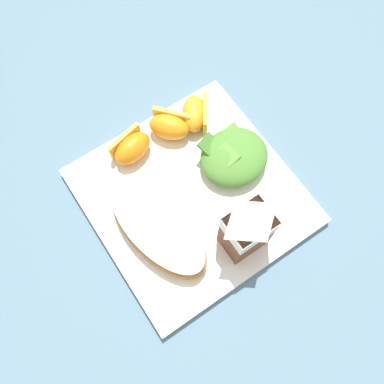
# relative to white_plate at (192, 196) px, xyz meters

# --- Properties ---
(ground) EXTENTS (3.00, 3.00, 0.00)m
(ground) POSITION_rel_white_plate_xyz_m (0.00, 0.00, -0.01)
(ground) COLOR slate
(white_plate) EXTENTS (0.28, 0.28, 0.02)m
(white_plate) POSITION_rel_white_plate_xyz_m (0.00, 0.00, 0.00)
(white_plate) COLOR white
(white_plate) RESTS_ON ground
(cheesy_pizza_bread) EXTENTS (0.11, 0.18, 0.04)m
(cheesy_pizza_bread) POSITION_rel_white_plate_xyz_m (0.07, 0.02, 0.03)
(cheesy_pizza_bread) COLOR #B77F42
(cheesy_pizza_bread) RESTS_ON white_plate
(green_salad_pile) EXTENTS (0.10, 0.09, 0.04)m
(green_salad_pile) POSITION_rel_white_plate_xyz_m (-0.08, -0.01, 0.03)
(green_salad_pile) COLOR #4C8433
(green_salad_pile) RESTS_ON white_plate
(milk_carton) EXTENTS (0.06, 0.04, 0.11)m
(milk_carton) POSITION_rel_white_plate_xyz_m (-0.02, 0.09, 0.07)
(milk_carton) COLOR brown
(milk_carton) RESTS_ON white_plate
(orange_wedge_front) EXTENTS (0.06, 0.07, 0.04)m
(orange_wedge_front) POSITION_rel_white_plate_xyz_m (-0.07, -0.10, 0.03)
(orange_wedge_front) COLOR orange
(orange_wedge_front) RESTS_ON white_plate
(orange_wedge_middle) EXTENTS (0.07, 0.07, 0.04)m
(orange_wedge_middle) POSITION_rel_white_plate_xyz_m (-0.03, -0.10, 0.03)
(orange_wedge_middle) COLOR orange
(orange_wedge_middle) RESTS_ON white_plate
(orange_wedge_rear) EXTENTS (0.07, 0.05, 0.04)m
(orange_wedge_rear) POSITION_rel_white_plate_xyz_m (0.04, -0.10, 0.03)
(orange_wedge_rear) COLOR orange
(orange_wedge_rear) RESTS_ON white_plate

